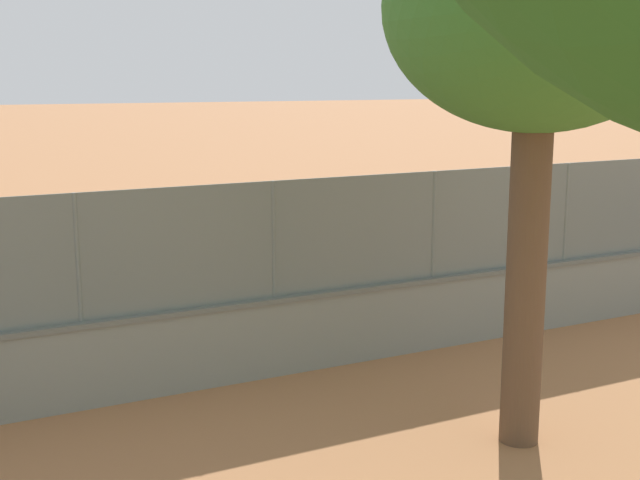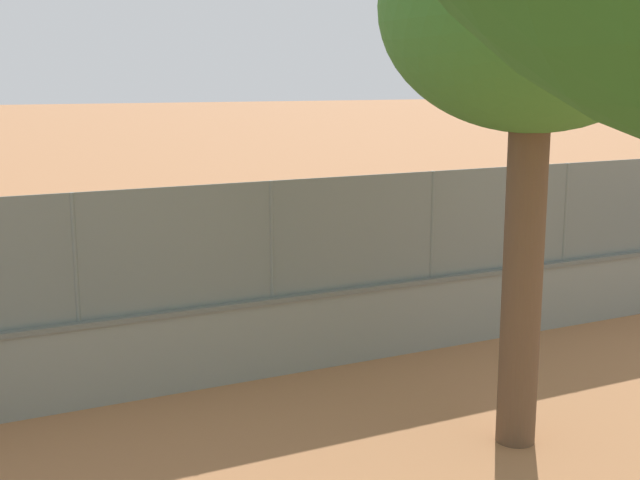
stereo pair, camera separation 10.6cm
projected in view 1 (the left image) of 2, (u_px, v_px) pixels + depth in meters
The scene contains 8 objects.
ground_plane at pixel (197, 229), 26.53m from camera, with size 260.00×260.00×0.00m, color #A36B42.
perimeter_wall at pixel (431, 312), 14.77m from camera, with size 30.67×1.14×1.28m.
fence_panel_on_wall at pixel (433, 224), 14.47m from camera, with size 30.12×0.85×1.85m.
player_at_service_line at pixel (304, 207), 24.80m from camera, with size 0.74×1.26×1.60m.
player_crossing_court at pixel (232, 251), 18.14m from camera, with size 0.71×0.93×1.71m.
sports_ball at pixel (355, 207), 23.02m from camera, with size 0.12×0.12×0.12m, color yellow.
courtside_bench at pixel (498, 282), 17.67m from camera, with size 1.61×0.42×0.87m.
tree_behind_wall_left at pixel (539, 13), 10.04m from camera, with size 3.76×3.76×7.05m.
Camera 1 is at (7.76, 25.23, 4.70)m, focal length 47.24 mm.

